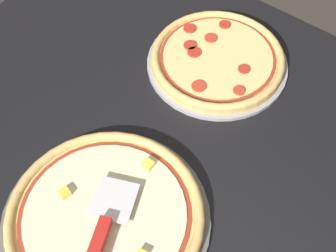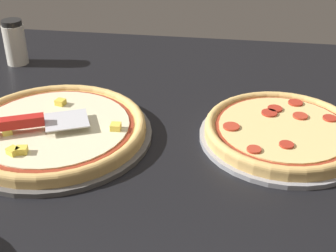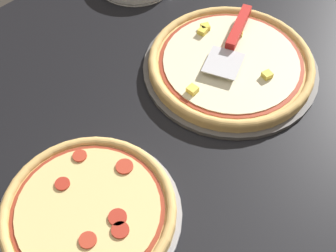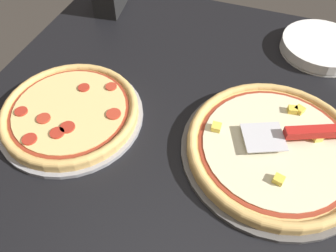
% 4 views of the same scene
% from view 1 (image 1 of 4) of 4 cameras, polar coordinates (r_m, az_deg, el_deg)
% --- Properties ---
extents(ground_plane, '(1.21, 1.23, 0.04)m').
position_cam_1_polar(ground_plane, '(0.98, -4.79, -5.79)').
color(ground_plane, black).
extents(pizza_pan_front, '(0.40, 0.40, 0.01)m').
position_cam_1_polar(pizza_pan_front, '(0.91, -7.54, -11.24)').
color(pizza_pan_front, '#565451').
rests_on(pizza_pan_front, ground_plane).
extents(pizza_front, '(0.37, 0.37, 0.03)m').
position_cam_1_polar(pizza_front, '(0.90, -7.65, -10.78)').
color(pizza_front, '#DBAD60').
rests_on(pizza_front, pizza_pan_front).
extents(pizza_pan_back, '(0.34, 0.34, 0.01)m').
position_cam_1_polar(pizza_pan_back, '(1.14, 6.00, 7.57)').
color(pizza_pan_back, '#939399').
rests_on(pizza_pan_back, ground_plane).
extents(pizza_back, '(0.32, 0.32, 0.03)m').
position_cam_1_polar(pizza_back, '(1.12, 6.07, 8.21)').
color(pizza_back, '#DBAD60').
rests_on(pizza_back, pizza_pan_back).
extents(serving_spatula, '(0.14, 0.23, 0.02)m').
position_cam_1_polar(serving_spatula, '(0.85, -8.58, -14.08)').
color(serving_spatula, silver).
rests_on(serving_spatula, pizza_front).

